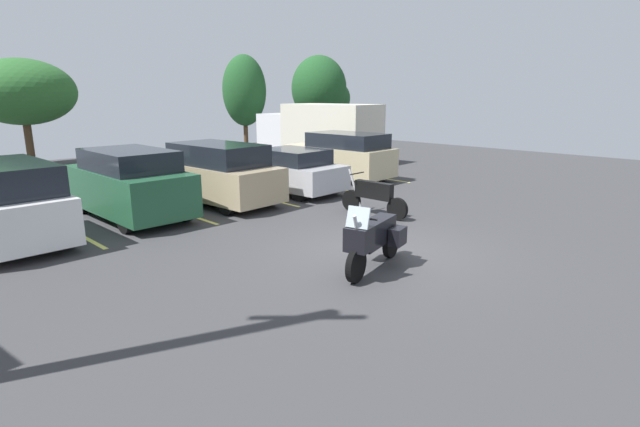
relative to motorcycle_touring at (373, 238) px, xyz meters
name	(u,v)px	position (x,y,z in m)	size (l,w,h in m)	color
ground	(381,255)	(0.99, 0.56, -0.72)	(44.00, 44.00, 0.10)	#38383A
motorcycle_touring	(373,238)	(0.00, 0.00, 0.00)	(2.30, 1.04, 1.44)	black
motorcycle_second	(373,196)	(3.54, 2.84, -0.11)	(0.62, 2.27, 1.28)	black
parking_stripes	(173,210)	(-0.22, 7.57, -0.67)	(18.10, 4.84, 0.01)	#EAE066
car_white	(5,203)	(-4.58, 7.39, 0.27)	(1.90, 4.80, 1.92)	white
car_green	(129,184)	(-1.48, 7.58, 0.29)	(1.94, 4.47, 1.94)	#235638
car_tan	(216,173)	(1.32, 7.51, 0.28)	(2.19, 4.91, 1.91)	tan
car_silver	(288,171)	(4.12, 7.19, 0.09)	(2.11, 4.44, 1.55)	#B7B7BC
car_champagne	(341,156)	(7.50, 7.72, 0.28)	(2.13, 4.63, 1.90)	#C1B289
box_truck	(320,131)	(10.79, 12.22, 0.87)	(2.89, 6.88, 2.92)	silver
tree_left	(244,91)	(10.56, 18.27, 2.92)	(2.56, 2.56, 5.66)	#4C3823
tree_center	(22,92)	(-0.50, 20.51, 2.83)	(4.71, 4.71, 5.03)	#4C3823
tree_center_right	(326,98)	(19.80, 20.54, 2.40)	(3.70, 3.70, 4.63)	#4C3823
tree_right	(319,89)	(15.56, 17.03, 3.06)	(3.53, 3.53, 5.81)	#4C3823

